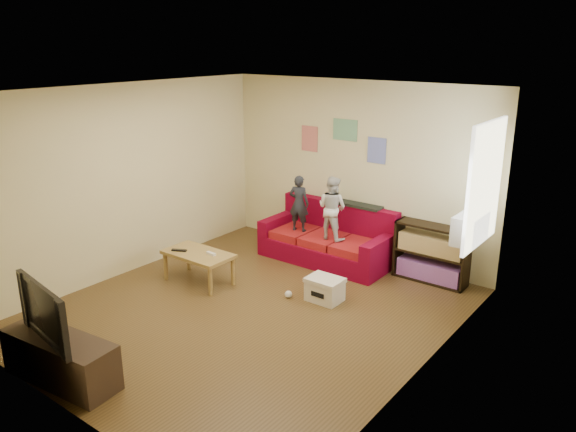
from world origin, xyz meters
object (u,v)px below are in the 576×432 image
Objects in this scene: child_a at (299,203)px; television at (54,310)px; sofa at (329,241)px; file_box at (325,289)px; child_b at (332,208)px; tv_stand at (61,359)px; coffee_table at (198,257)px; bookshelf at (431,256)px.

television is at bearing 78.67° from child_a.
television is (-0.33, -4.32, 0.48)m from sofa.
television reaches higher than file_box.
sofa is 2.28× the size of child_a.
child_b is at bearing 92.23° from television.
sofa is 0.64m from child_b.
sofa is 1.57× the size of tv_stand.
coffee_table is at bearing -161.66° from file_box.
child_b is 4.23m from tv_stand.
sofa reaches higher than bookshelf.
coffee_table is 2.59m from tv_stand.
sofa is 2.06m from coffee_table.
tv_stand is (-1.91, -4.49, -0.13)m from bookshelf.
tv_stand is at bearing -75.65° from coffee_table.
child_a reaches higher than television.
television is at bearing -94.40° from sofa.
bookshelf reaches higher than file_box.
coffee_table is at bearing 98.19° from tv_stand.
child_b is (0.15, -0.17, 0.60)m from sofa.
television is (-1.09, -3.07, 0.62)m from file_box.
child_a is 4.15m from television.
file_box is at bearing 64.39° from tv_stand.
tv_stand is (-1.09, -3.07, 0.08)m from file_box.
child_b is at bearing 119.33° from file_box.
child_b is 0.97× the size of coffee_table.
television reaches higher than bookshelf.
sofa is at bearing 79.45° from tv_stand.
tv_stand is 1.23× the size of television.
bookshelf is at bearing 60.76° from tv_stand.
file_box is at bearing 122.39° from child_b.
sofa reaches higher than coffee_table.
child_b is 4.18m from television.
television reaches higher than sofa.
bookshelf is at bearing 59.70° from file_box.
tv_stand is (0.64, -2.50, -0.14)m from coffee_table.
sofa reaches higher than tv_stand.
child_a reaches higher than sofa.
television is (0.12, -4.15, -0.08)m from child_a.
bookshelf is 0.81× the size of tv_stand.
sofa is 2.04× the size of coffee_table.
child_b is at bearing -166.61° from bookshelf.
coffee_table is 0.95× the size of bookshelf.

